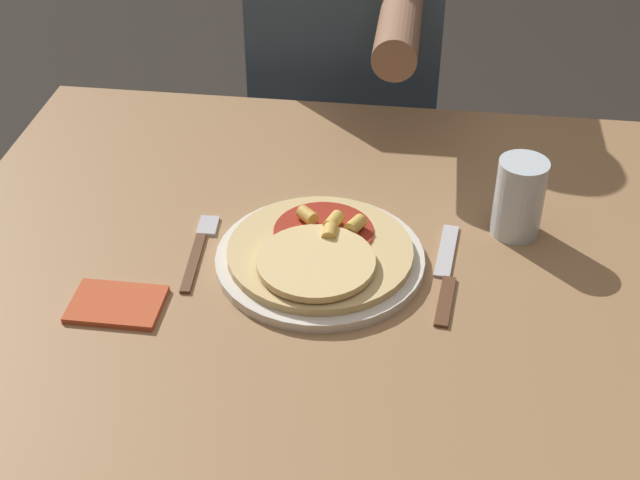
{
  "coord_description": "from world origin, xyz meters",
  "views": [
    {
      "loc": [
        0.14,
        -0.95,
        1.51
      ],
      "look_at": [
        0.02,
        0.01,
        0.79
      ],
      "focal_mm": 50.0,
      "sensor_mm": 36.0,
      "label": 1
    }
  ],
  "objects_px": {
    "pizza": "(320,252)",
    "fork": "(200,247)",
    "person_diner": "(348,59)",
    "plate": "(320,259)",
    "drinking_glass": "(519,198)",
    "knife": "(446,275)",
    "dining_table": "(308,326)"
  },
  "relations": [
    {
      "from": "pizza",
      "to": "fork",
      "type": "height_order",
      "value": "pizza"
    },
    {
      "from": "person_diner",
      "to": "plate",
      "type": "bearing_deg",
      "value": -87.27
    },
    {
      "from": "drinking_glass",
      "to": "knife",
      "type": "bearing_deg",
      "value": -129.39
    },
    {
      "from": "dining_table",
      "to": "plate",
      "type": "bearing_deg",
      "value": 35.83
    },
    {
      "from": "plate",
      "to": "fork",
      "type": "relative_size",
      "value": 1.64
    },
    {
      "from": "plate",
      "to": "person_diner",
      "type": "xyz_separation_m",
      "value": [
        -0.03,
        0.68,
        -0.02
      ]
    },
    {
      "from": "plate",
      "to": "person_diner",
      "type": "bearing_deg",
      "value": 92.73
    },
    {
      "from": "drinking_glass",
      "to": "person_diner",
      "type": "bearing_deg",
      "value": 117.9
    },
    {
      "from": "person_diner",
      "to": "fork",
      "type": "bearing_deg",
      "value": -101.89
    },
    {
      "from": "drinking_glass",
      "to": "plate",
      "type": "bearing_deg",
      "value": -157.65
    },
    {
      "from": "dining_table",
      "to": "pizza",
      "type": "bearing_deg",
      "value": 20.91
    },
    {
      "from": "dining_table",
      "to": "pizza",
      "type": "height_order",
      "value": "pizza"
    },
    {
      "from": "fork",
      "to": "drinking_glass",
      "type": "distance_m",
      "value": 0.46
    },
    {
      "from": "knife",
      "to": "drinking_glass",
      "type": "height_order",
      "value": "drinking_glass"
    },
    {
      "from": "dining_table",
      "to": "person_diner",
      "type": "bearing_deg",
      "value": 91.34
    },
    {
      "from": "dining_table",
      "to": "drinking_glass",
      "type": "bearing_deg",
      "value": 23.22
    },
    {
      "from": "plate",
      "to": "fork",
      "type": "distance_m",
      "value": 0.17
    },
    {
      "from": "person_diner",
      "to": "drinking_glass",
      "type": "bearing_deg",
      "value": -62.1
    },
    {
      "from": "fork",
      "to": "knife",
      "type": "distance_m",
      "value": 0.35
    },
    {
      "from": "plate",
      "to": "fork",
      "type": "height_order",
      "value": "plate"
    },
    {
      "from": "plate",
      "to": "drinking_glass",
      "type": "distance_m",
      "value": 0.3
    },
    {
      "from": "plate",
      "to": "drinking_glass",
      "type": "relative_size",
      "value": 2.45
    },
    {
      "from": "knife",
      "to": "person_diner",
      "type": "height_order",
      "value": "person_diner"
    },
    {
      "from": "knife",
      "to": "person_diner",
      "type": "bearing_deg",
      "value": 106.68
    },
    {
      "from": "dining_table",
      "to": "person_diner",
      "type": "distance_m",
      "value": 0.7
    },
    {
      "from": "dining_table",
      "to": "plate",
      "type": "relative_size",
      "value": 3.71
    },
    {
      "from": "plate",
      "to": "pizza",
      "type": "height_order",
      "value": "pizza"
    },
    {
      "from": "pizza",
      "to": "knife",
      "type": "distance_m",
      "value": 0.17
    },
    {
      "from": "pizza",
      "to": "plate",
      "type": "bearing_deg",
      "value": 94.73
    },
    {
      "from": "plate",
      "to": "pizza",
      "type": "relative_size",
      "value": 1.13
    },
    {
      "from": "fork",
      "to": "person_diner",
      "type": "height_order",
      "value": "person_diner"
    },
    {
      "from": "dining_table",
      "to": "pizza",
      "type": "distance_m",
      "value": 0.13
    }
  ]
}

